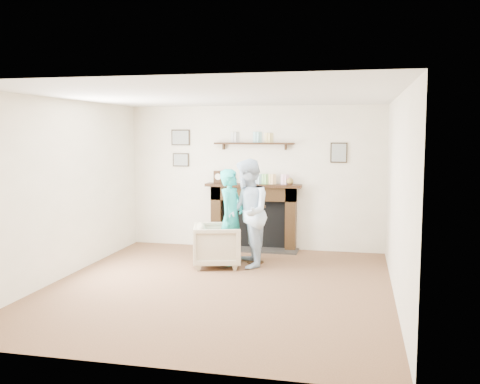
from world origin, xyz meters
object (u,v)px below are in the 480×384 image
woman (231,264)px  man (247,266)px  pedestal_table (255,222)px  armchair (218,266)px

woman → man: bearing=-98.6°
pedestal_table → woman: bearing=-156.7°
armchair → woman: 0.26m
man → woman: bearing=-131.2°
armchair → pedestal_table: bearing=-71.9°
woman → pedestal_table: pedestal_table is taller
man → pedestal_table: bearing=145.9°
pedestal_table → armchair: bearing=-147.0°
armchair → pedestal_table: (0.52, 0.34, 0.64)m
armchair → woman: woman is taller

